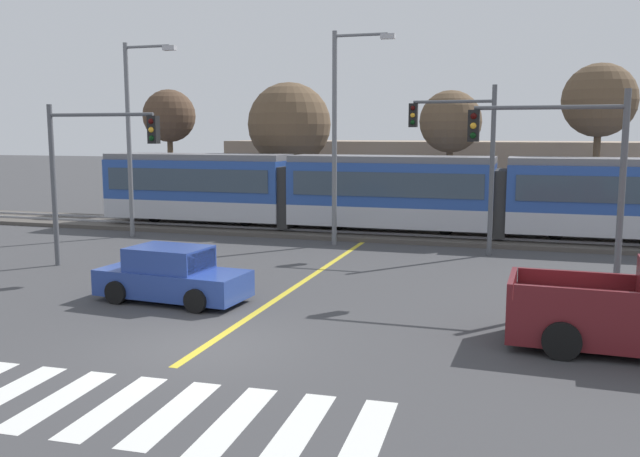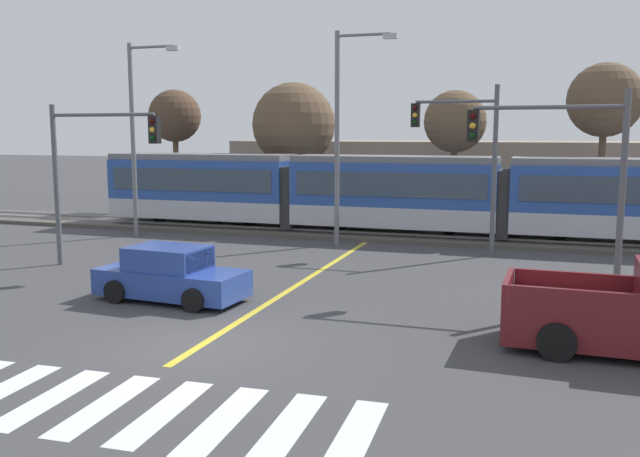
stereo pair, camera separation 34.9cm
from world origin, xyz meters
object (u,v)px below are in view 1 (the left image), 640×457
Objects in this scene: sedan_crossing at (172,276)px; traffic_light_far_right at (465,147)px; street_lamp_centre at (340,125)px; street_lamp_west at (133,127)px; traffic_light_mid_left at (89,158)px; light_rail_tram at (391,191)px; bare_tree_east at (450,122)px; traffic_light_mid_right at (566,161)px; bare_tree_far_east at (599,101)px; bare_tree_west at (289,125)px; bare_tree_far_west at (169,117)px.

sedan_crossing is 0.68× the size of traffic_light_far_right.
street_lamp_west is at bearing -177.35° from street_lamp_centre.
traffic_light_far_right reaches higher than traffic_light_mid_left.
light_rail_tram is 6.48× the size of sedan_crossing.
bare_tree_east is at bearing 100.07° from traffic_light_far_right.
traffic_light_mid_right is at bearing 19.20° from sedan_crossing.
sedan_crossing is 0.56× the size of bare_tree_far_east.
bare_tree_east is at bearing 72.91° from sedan_crossing.
light_rail_tram is 5.95m from bare_tree_east.
traffic_light_far_right is 0.75× the size of street_lamp_west.
bare_tree_west is at bearing 133.67° from traffic_light_mid_right.
street_lamp_centre is at bearing -145.47° from bare_tree_far_east.
traffic_light_far_right is at bearing -79.93° from bare_tree_east.
traffic_light_mid_left is at bearing -99.18° from bare_tree_west.
street_lamp_west is at bearing -158.99° from bare_tree_far_east.
street_lamp_west reaches higher than traffic_light_mid_right.
bare_tree_far_east is (10.35, 7.12, 1.10)m from street_lamp_centre.
street_lamp_west is at bearing 110.31° from traffic_light_mid_left.
traffic_light_far_right is 9.58m from bare_tree_far_east.
sedan_crossing is at bearing -107.09° from bare_tree_east.
bare_tree_far_east reaches higher than light_rail_tram.
traffic_light_mid_left reaches higher than light_rail_tram.
bare_tree_far_east reaches higher than bare_tree_east.
bare_tree_east is at bearing 64.78° from street_lamp_centre.
street_lamp_centre is 12.62m from bare_tree_far_east.
street_lamp_centre is (-5.03, 0.59, 0.84)m from traffic_light_far_right.
sedan_crossing is 6.68m from traffic_light_mid_left.
bare_tree_far_west is (-20.57, 14.68, 1.64)m from traffic_light_mid_right.
street_lamp_centre reaches higher than sedan_crossing.
bare_tree_far_west reaches higher than traffic_light_far_right.
bare_tree_far_east is (14.98, 0.35, 1.02)m from bare_tree_west.
street_lamp_centre is at bearing -117.92° from light_rail_tram.
bare_tree_east is (3.57, 7.59, 0.17)m from street_lamp_centre.
bare_tree_far_east reaches higher than bare_tree_far_west.
traffic_light_far_right is at bearing -26.12° from bare_tree_far_west.
traffic_light_mid_right is 1.04× the size of traffic_light_mid_left.
bare_tree_east is (-1.45, 8.18, 1.02)m from traffic_light_far_right.
bare_tree_west reaches higher than traffic_light_mid_right.
traffic_light_mid_right is (6.80, -9.73, 1.81)m from light_rail_tram.
light_rail_tram is 3.30× the size of street_lamp_west.
traffic_light_mid_right is at bearing -19.86° from street_lamp_west.
light_rail_tram is 4.82× the size of traffic_light_mid_right.
bare_tree_west is (-2.67, 17.17, 4.33)m from sedan_crossing.
sedan_crossing is at bearing -53.52° from street_lamp_west.
light_rail_tram is 13.83m from sedan_crossing.
traffic_light_mid_left is 0.78× the size of bare_tree_west.
bare_tree_far_west is (-5.37, 14.94, 1.73)m from traffic_light_mid_left.
traffic_light_far_right is at bearing -37.36° from bare_tree_west.
traffic_light_mid_right is 0.82× the size of bare_tree_far_west.
light_rail_tram is 4.40m from street_lamp_centre.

